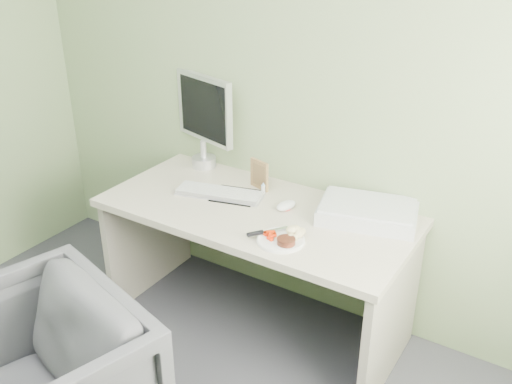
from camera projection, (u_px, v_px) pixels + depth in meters
The scene contains 14 objects.
wall_back at pixel (295, 73), 2.91m from camera, with size 3.50×3.50×0.00m, color gray.
desk at pixel (256, 240), 2.98m from camera, with size 1.60×0.75×0.73m.
plate at pixel (281, 240), 2.61m from camera, with size 0.22×0.22×0.01m, color white.
steak at pixel (286, 241), 2.56m from camera, with size 0.08×0.08×0.03m, color black.
potato_pile at pixel (294, 231), 2.62m from camera, with size 0.09×0.07×0.05m, color tan.
carrot_heap at pixel (269, 234), 2.61m from camera, with size 0.06×0.05×0.04m, color #FF2E05.
steak_knife at pixel (262, 232), 2.64m from camera, with size 0.13×0.18×0.01m.
mousepad at pixel (235, 196), 3.03m from camera, with size 0.23×0.20×0.00m, color black.
keyboard at pixel (219, 193), 3.03m from camera, with size 0.46×0.13×0.02m, color white.
computer_mouse at pixel (286, 205), 2.88m from camera, with size 0.07×0.12×0.04m, color white.
photo_frame at pixel (259, 175), 3.08m from camera, with size 0.13×0.02×0.16m, color #9E6F49.
eyedrop_bottle at pixel (263, 189), 3.04m from camera, with size 0.02×0.02×0.07m.
scanner at pixel (368, 213), 2.78m from camera, with size 0.47×0.31×0.07m, color silver.
monitor at pixel (204, 116), 3.27m from camera, with size 0.45×0.18×0.54m.
Camera 1 is at (1.36, -0.55, 2.08)m, focal length 40.00 mm.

